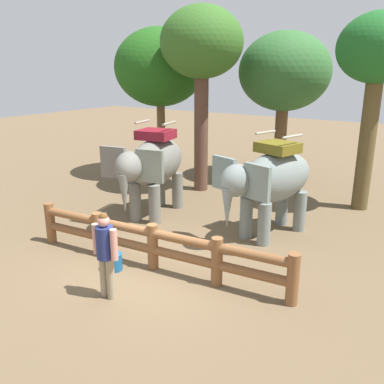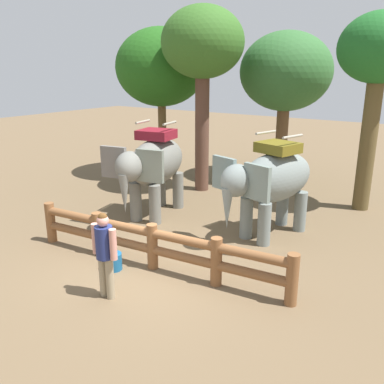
% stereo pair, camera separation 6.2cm
% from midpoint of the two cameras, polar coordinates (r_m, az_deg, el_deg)
% --- Properties ---
extents(ground_plane, '(60.00, 60.00, 0.00)m').
position_cam_midpoint_polar(ground_plane, '(9.26, -6.25, -11.06)').
color(ground_plane, brown).
extents(log_fence, '(6.49, 0.89, 1.05)m').
position_cam_midpoint_polar(log_fence, '(9.16, -5.38, -7.15)').
color(log_fence, brown).
rests_on(log_fence, ground).
extents(elephant_near_left, '(2.02, 3.39, 2.85)m').
position_cam_midpoint_polar(elephant_near_left, '(12.10, -5.25, 3.83)').
color(elephant_near_left, slate).
rests_on(elephant_near_left, ground).
extents(elephant_center, '(2.15, 3.29, 2.75)m').
position_cam_midpoint_polar(elephant_center, '(10.76, 11.14, 1.61)').
color(elephant_center, slate).
rests_on(elephant_center, ground).
extents(tourist_woman_in_black, '(0.62, 0.35, 1.75)m').
position_cam_midpoint_polar(tourist_woman_in_black, '(8.03, -11.90, -7.85)').
color(tourist_woman_in_black, gray).
rests_on(tourist_woman_in_black, ground).
extents(tree_far_left, '(2.83, 2.83, 6.37)m').
position_cam_midpoint_polar(tree_far_left, '(14.59, 1.63, 19.59)').
color(tree_far_left, brown).
rests_on(tree_far_left, ground).
extents(tree_back_center, '(3.58, 3.58, 5.89)m').
position_cam_midpoint_polar(tree_back_center, '(16.87, -4.25, 16.92)').
color(tree_back_center, brown).
rests_on(tree_back_center, ground).
extents(tree_far_right, '(3.48, 3.48, 5.69)m').
position_cam_midpoint_polar(tree_far_right, '(16.47, 13.08, 15.92)').
color(tree_far_right, brown).
rests_on(tree_far_right, ground).
extents(tree_deep_back, '(2.39, 2.39, 5.91)m').
position_cam_midpoint_polar(tree_deep_back, '(13.55, 24.82, 16.90)').
color(tree_deep_back, brown).
rests_on(tree_deep_back, ground).
extents(feed_bucket, '(0.37, 0.37, 0.39)m').
position_cam_midpoint_polar(feed_bucket, '(9.39, -10.71, -9.52)').
color(feed_bucket, '#19598C').
rests_on(feed_bucket, ground).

